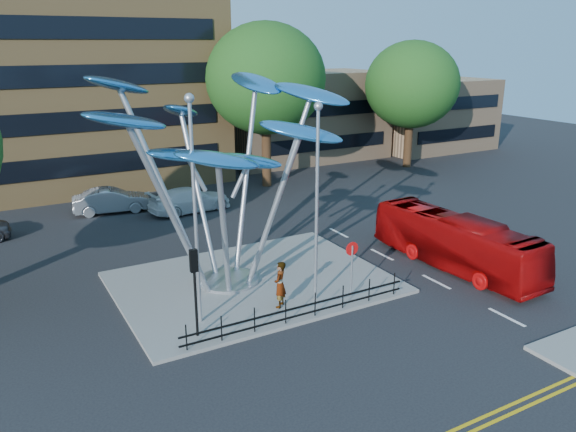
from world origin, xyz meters
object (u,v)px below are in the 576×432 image
tree_right (266,79)px  red_bus (455,242)px  parked_car_right (190,200)px  traffic_light_island (194,275)px  tree_far (412,85)px  pedestrian (280,284)px  street_lamp_left (194,193)px  street_lamp_right (317,186)px  leaf_sculpture (220,135)px  no_entry_sign_island (352,260)px  parked_car_mid (112,200)px

tree_right → red_bus: 20.21m
parked_car_right → traffic_light_island: bearing=154.6°
tree_far → pedestrian: bearing=-140.8°
tree_right → street_lamp_left: size_ratio=1.38×
street_lamp_left → street_lamp_right: size_ratio=1.06×
tree_far → traffic_light_island: size_ratio=3.16×
leaf_sculpture → red_bus: bearing=-19.4°
leaf_sculpture → street_lamp_right: (2.57, -3.68, -1.78)m
tree_far → street_lamp_left: size_ratio=1.23×
tree_far → street_lamp_right: bearing=-138.5°
street_lamp_right → tree_right: bearing=68.5°
no_entry_sign_island → red_bus: bearing=3.8°
street_lamp_left → traffic_light_island: bearing=-116.6°
parked_car_right → parked_car_mid: bearing=56.9°
parked_car_mid → red_bus: bearing=-136.5°
pedestrian → traffic_light_island: bearing=-35.5°
tree_right → no_entry_sign_island: size_ratio=4.94×
pedestrian → red_bus: bearing=134.7°
tree_far → pedestrian: (-23.16, -18.90, -5.97)m
parked_car_mid → leaf_sculpture: bearing=-163.8°
leaf_sculpture → parked_car_mid: (-1.94, 13.98, -6.07)m
traffic_light_island → parked_car_right: traffic_light_island is taller
pedestrian → parked_car_mid: (-2.85, 17.56, -0.34)m
no_entry_sign_island → red_bus: (6.50, 0.44, -0.50)m
traffic_light_island → pedestrian: (3.84, 0.60, -1.48)m
tree_right → red_bus: size_ratio=1.28×
leaf_sculpture → parked_car_right: 13.44m
red_bus → street_lamp_left: bearing=175.5°
street_lamp_left → parked_car_right: 16.36m
red_bus → parked_car_mid: red_bus is taller
tree_right → traffic_light_island: size_ratio=3.54×
street_lamp_right → pedestrian: street_lamp_right is taller
tree_right → traffic_light_island: 24.06m
red_bus → parked_car_mid: size_ratio=1.95×
tree_right → pedestrian: (-9.16, -18.90, -6.90)m
no_entry_sign_island → street_lamp_left: bearing=171.4°
leaf_sculpture → street_lamp_right: leaf_sculpture is taller
leaf_sculpture → street_lamp_right: bearing=-55.1°
traffic_light_island → parked_car_mid: size_ratio=0.71×
tree_right → parked_car_mid: (-12.01, -1.34, -7.24)m
tree_far → pedestrian: tree_far is taller
street_lamp_right → parked_car_right: street_lamp_right is taller
leaf_sculpture → parked_car_mid: leaf_sculpture is taller
red_bus → parked_car_right: 17.40m
street_lamp_right → pedestrian: (-1.66, 0.10, -3.96)m
street_lamp_left → red_bus: (13.00, -0.55, -4.04)m
leaf_sculpture → parked_car_right: bearing=77.7°
tree_right → parked_car_right: 11.04m
street_lamp_left → pedestrian: size_ratio=4.46×
tree_far → parked_car_right: (-21.51, -3.61, -6.32)m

